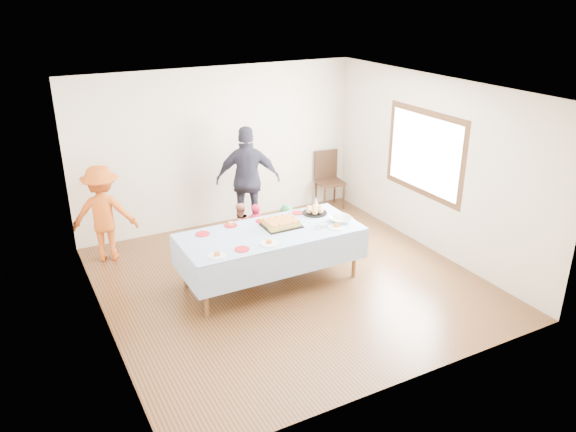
% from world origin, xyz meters
% --- Properties ---
extents(ground, '(5.00, 5.00, 0.00)m').
position_xyz_m(ground, '(0.00, 0.00, 0.00)').
color(ground, '#4B2715').
rests_on(ground, ground).
extents(room_walls, '(5.04, 5.04, 2.72)m').
position_xyz_m(room_walls, '(0.05, 0.00, 1.77)').
color(room_walls, beige).
rests_on(room_walls, ground).
extents(party_table, '(2.50, 1.10, 0.78)m').
position_xyz_m(party_table, '(-0.23, 0.11, 0.72)').
color(party_table, brown).
rests_on(party_table, ground).
extents(birthday_cake, '(0.52, 0.40, 0.09)m').
position_xyz_m(birthday_cake, '(-0.01, 0.20, 0.82)').
color(birthday_cake, black).
rests_on(birthday_cake, party_table).
extents(rolls_tray, '(0.36, 0.36, 0.11)m').
position_xyz_m(rolls_tray, '(0.64, 0.39, 0.83)').
color(rolls_tray, black).
rests_on(rolls_tray, party_table).
extents(punch_bowl, '(0.32, 0.32, 0.08)m').
position_xyz_m(punch_bowl, '(0.80, -0.06, 0.82)').
color(punch_bowl, silver).
rests_on(punch_bowl, party_table).
extents(party_hat, '(0.11, 0.11, 0.18)m').
position_xyz_m(party_hat, '(0.77, 0.57, 0.87)').
color(party_hat, white).
rests_on(party_hat, party_table).
extents(fork_pile, '(0.24, 0.18, 0.07)m').
position_xyz_m(fork_pile, '(0.45, -0.11, 0.81)').
color(fork_pile, white).
rests_on(fork_pile, party_table).
extents(plate_red_far_a, '(0.19, 0.19, 0.01)m').
position_xyz_m(plate_red_far_a, '(-1.08, 0.45, 0.79)').
color(plate_red_far_a, red).
rests_on(plate_red_far_a, party_table).
extents(plate_red_far_b, '(0.19, 0.19, 0.01)m').
position_xyz_m(plate_red_far_b, '(-0.63, 0.55, 0.79)').
color(plate_red_far_b, red).
rests_on(plate_red_far_b, party_table).
extents(plate_red_far_c, '(0.16, 0.16, 0.01)m').
position_xyz_m(plate_red_far_c, '(-0.19, 0.48, 0.79)').
color(plate_red_far_c, red).
rests_on(plate_red_far_c, party_table).
extents(plate_red_far_d, '(0.17, 0.17, 0.01)m').
position_xyz_m(plate_red_far_d, '(0.42, 0.52, 0.79)').
color(plate_red_far_d, red).
rests_on(plate_red_far_d, party_table).
extents(plate_red_near, '(0.19, 0.19, 0.01)m').
position_xyz_m(plate_red_near, '(-0.80, -0.23, 0.79)').
color(plate_red_near, red).
rests_on(plate_red_near, party_table).
extents(plate_white_left, '(0.22, 0.22, 0.01)m').
position_xyz_m(plate_white_left, '(-1.15, -0.26, 0.79)').
color(plate_white_left, white).
rests_on(plate_white_left, party_table).
extents(plate_white_mid, '(0.23, 0.23, 0.01)m').
position_xyz_m(plate_white_mid, '(-0.42, -0.24, 0.79)').
color(plate_white_mid, white).
rests_on(plate_white_mid, party_table).
extents(plate_white_right, '(0.24, 0.24, 0.01)m').
position_xyz_m(plate_white_right, '(0.65, -0.20, 0.79)').
color(plate_white_right, white).
rests_on(plate_white_right, party_table).
extents(dining_chair, '(0.51, 0.51, 1.06)m').
position_xyz_m(dining_chair, '(2.06, 2.29, 0.59)').
color(dining_chair, black).
rests_on(dining_chair, ground).
extents(toddler_left, '(0.31, 0.21, 0.81)m').
position_xyz_m(toddler_left, '(-0.02, 1.07, 0.41)').
color(toddler_left, red).
rests_on(toddler_left, ground).
extents(toddler_mid, '(0.38, 0.26, 0.77)m').
position_xyz_m(toddler_mid, '(0.44, 0.90, 0.39)').
color(toddler_mid, '#2A7E3F').
rests_on(toddler_mid, ground).
extents(toddler_right, '(0.40, 0.32, 0.81)m').
position_xyz_m(toddler_right, '(-0.21, 1.23, 0.40)').
color(toddler_right, tan).
rests_on(toddler_right, ground).
extents(adult_left, '(1.09, 0.84, 1.48)m').
position_xyz_m(adult_left, '(-2.10, 1.95, 0.74)').
color(adult_left, '#C75418').
rests_on(adult_left, ground).
extents(adult_right, '(1.15, 0.81, 1.81)m').
position_xyz_m(adult_right, '(0.26, 1.92, 0.90)').
color(adult_right, '#2C2C3C').
rests_on(adult_right, ground).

